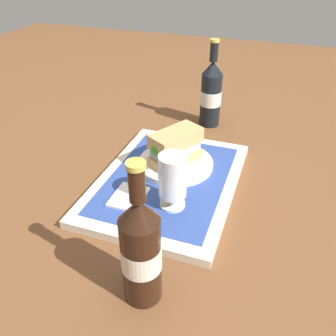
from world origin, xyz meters
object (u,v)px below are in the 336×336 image
plate (174,163)px  beer_bottle (141,250)px  beer_glass (173,179)px  second_bottle (211,93)px  sandwich (173,146)px

plate → beer_bottle: size_ratio=0.71×
plate → beer_bottle: (0.36, 0.07, 0.08)m
beer_glass → beer_bottle: size_ratio=0.47×
second_bottle → beer_bottle: bearing=4.3°
beer_glass → second_bottle: bearing=-176.3°
sandwich → beer_bottle: bearing=39.8°
beer_glass → beer_bottle: bearing=5.6°
plate → beer_glass: 0.17m
sandwich → beer_bottle: (0.36, 0.07, 0.03)m
plate → beer_glass: bearing=17.3°
second_bottle → beer_glass: bearing=3.7°
beer_glass → beer_bottle: (0.21, 0.02, 0.01)m
plate → second_bottle: size_ratio=0.71×
beer_glass → second_bottle: (-0.45, -0.03, 0.01)m
beer_bottle → second_bottle: 0.67m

